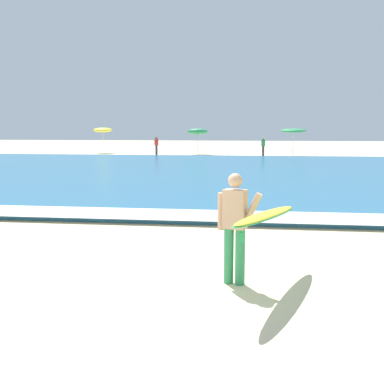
{
  "coord_description": "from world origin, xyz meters",
  "views": [
    {
      "loc": [
        1.78,
        -7.69,
        2.43
      ],
      "look_at": [
        0.42,
        2.31,
        1.1
      ],
      "focal_mm": 46.47,
      "sensor_mm": 36.0,
      "label": 1
    }
  ],
  "objects_px": {
    "surfer_with_board": "(251,220)",
    "beachgoer_near_row_mid": "(156,145)",
    "beach_umbrella_0": "(103,130)",
    "beach_umbrella_2": "(293,131)",
    "beach_umbrella_1": "(198,132)",
    "beachgoer_near_row_left": "(263,146)"
  },
  "relations": [
    {
      "from": "beach_umbrella_1",
      "to": "beachgoer_near_row_mid",
      "type": "bearing_deg",
      "value": -155.0
    },
    {
      "from": "beach_umbrella_0",
      "to": "beach_umbrella_2",
      "type": "distance_m",
      "value": 17.42
    },
    {
      "from": "beach_umbrella_2",
      "to": "beachgoer_near_row_left",
      "type": "relative_size",
      "value": 1.47
    },
    {
      "from": "beach_umbrella_1",
      "to": "beach_umbrella_2",
      "type": "relative_size",
      "value": 1.0
    },
    {
      "from": "beach_umbrella_0",
      "to": "beach_umbrella_2",
      "type": "height_order",
      "value": "beach_umbrella_0"
    },
    {
      "from": "surfer_with_board",
      "to": "beach_umbrella_1",
      "type": "xyz_separation_m",
      "value": [
        -5.32,
        36.42,
        0.98
      ]
    },
    {
      "from": "surfer_with_board",
      "to": "beach_umbrella_0",
      "type": "distance_m",
      "value": 40.24
    },
    {
      "from": "beach_umbrella_1",
      "to": "beach_umbrella_0",
      "type": "bearing_deg",
      "value": 172.76
    },
    {
      "from": "beach_umbrella_1",
      "to": "beachgoer_near_row_left",
      "type": "relative_size",
      "value": 1.48
    },
    {
      "from": "beachgoer_near_row_left",
      "to": "beach_umbrella_1",
      "type": "bearing_deg",
      "value": 161.16
    },
    {
      "from": "surfer_with_board",
      "to": "beach_umbrella_2",
      "type": "relative_size",
      "value": 1.22
    },
    {
      "from": "surfer_with_board",
      "to": "beachgoer_near_row_mid",
      "type": "xyz_separation_m",
      "value": [
        -8.71,
        34.84,
        -0.19
      ]
    },
    {
      "from": "surfer_with_board",
      "to": "beach_umbrella_0",
      "type": "relative_size",
      "value": 1.19
    },
    {
      "from": "surfer_with_board",
      "to": "beach_umbrella_0",
      "type": "height_order",
      "value": "beach_umbrella_0"
    },
    {
      "from": "beach_umbrella_2",
      "to": "beachgoer_near_row_left",
      "type": "distance_m",
      "value": 2.96
    },
    {
      "from": "beach_umbrella_1",
      "to": "beachgoer_near_row_mid",
      "type": "relative_size",
      "value": 1.48
    },
    {
      "from": "beach_umbrella_0",
      "to": "beach_umbrella_2",
      "type": "xyz_separation_m",
      "value": [
        17.29,
        -2.15,
        -0.03
      ]
    },
    {
      "from": "beach_umbrella_1",
      "to": "beach_umbrella_2",
      "type": "distance_m",
      "value": 8.31
    },
    {
      "from": "beach_umbrella_2",
      "to": "beachgoer_near_row_mid",
      "type": "relative_size",
      "value": 1.47
    },
    {
      "from": "beach_umbrella_1",
      "to": "beachgoer_near_row_mid",
      "type": "xyz_separation_m",
      "value": [
        -3.39,
        -1.58,
        -1.17
      ]
    },
    {
      "from": "surfer_with_board",
      "to": "beachgoer_near_row_mid",
      "type": "bearing_deg",
      "value": 104.04
    },
    {
      "from": "beach_umbrella_2",
      "to": "beachgoer_near_row_mid",
      "type": "xyz_separation_m",
      "value": [
        -11.64,
        -0.58,
        -1.26
      ]
    }
  ]
}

